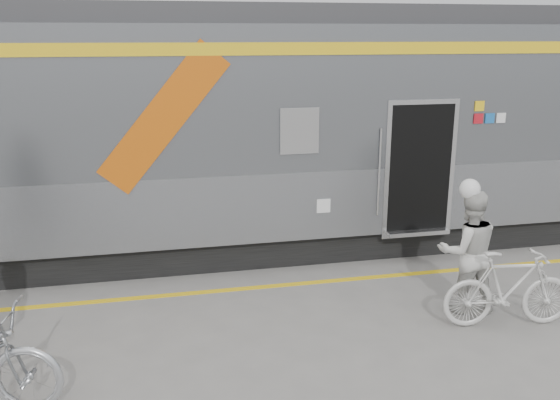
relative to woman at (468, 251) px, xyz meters
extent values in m
plane|color=slate|center=(-2.50, -0.86, -0.85)|extent=(90.00, 90.00, 0.00)
cube|color=black|center=(-2.08, 3.34, -0.60)|extent=(24.00, 2.70, 0.50)
cube|color=#9EA0A5|center=(-2.08, 3.34, 0.20)|extent=(24.00, 3.00, 1.10)
cube|color=slate|center=(-2.08, 3.34, 1.85)|extent=(24.00, 3.00, 2.20)
cube|color=#38383A|center=(-2.08, 3.34, 3.10)|extent=(24.00, 2.64, 0.30)
cube|color=yellow|center=(-2.08, 1.83, 2.60)|extent=(24.00, 0.02, 0.18)
cube|color=#C9550B|center=(-3.88, 1.83, 1.65)|extent=(1.96, 0.01, 2.19)
cube|color=black|center=(-1.88, 1.83, 1.40)|extent=(0.55, 0.02, 0.65)
cube|color=black|center=(0.12, 2.04, 0.70)|extent=(1.05, 0.45, 2.10)
cube|color=silver|center=(0.12, 1.83, 0.70)|extent=(1.20, 0.02, 2.25)
cylinder|color=silver|center=(-0.58, 1.81, 0.70)|extent=(0.04, 0.04, 1.40)
cube|color=silver|center=(0.12, 1.79, -0.33)|extent=(1.05, 0.25, 0.06)
cube|color=yellow|center=(1.07, 1.83, 1.70)|extent=(0.16, 0.01, 0.16)
cube|color=#B41420|center=(1.07, 1.83, 1.50)|extent=(0.16, 0.01, 0.16)
cube|color=#1A61AE|center=(1.27, 1.83, 1.50)|extent=(0.16, 0.01, 0.16)
cube|color=silver|center=(1.47, 1.83, 1.50)|extent=(0.16, 0.01, 0.16)
cube|color=silver|center=(-1.48, 1.83, 0.20)|extent=(0.22, 0.01, 0.22)
cube|color=yellow|center=(-2.50, 1.29, -0.84)|extent=(24.00, 0.12, 0.01)
imported|color=beige|center=(0.00, 0.00, 0.00)|extent=(0.90, 0.74, 1.69)
imported|color=silver|center=(0.30, -0.55, -0.33)|extent=(1.75, 0.71, 1.03)
sphere|color=white|center=(0.00, 0.00, 0.98)|extent=(0.27, 0.27, 0.27)
camera|label=1|loc=(-4.03, -6.76, 2.81)|focal=38.00mm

